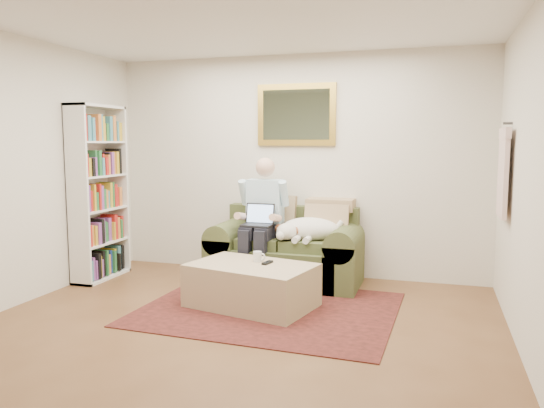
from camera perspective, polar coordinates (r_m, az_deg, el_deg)
The scene contains 12 objects.
room_shell at distance 4.29m, azimuth -4.81°, elevation 2.88°, with size 4.51×5.00×2.61m.
rug at distance 5.14m, azimuth -0.33°, elevation -11.20°, with size 2.34×1.87×0.01m, color black.
sofa at distance 6.01m, azimuth 1.50°, elevation -5.74°, with size 1.67×0.85×1.00m.
seated_man at distance 5.87m, azimuth -1.26°, elevation -1.93°, with size 0.55×0.79×1.41m, color #8CC3D8, non-canonical shape.
laptop at distance 5.80m, azimuth -1.46°, elevation -1.68°, with size 0.33×0.26×0.24m.
sleeping_dog at distance 5.80m, azimuth 4.15°, elevation -2.69°, with size 0.69×0.43×0.26m, color white, non-canonical shape.
ottoman at distance 5.16m, azimuth -2.20°, elevation -8.75°, with size 1.15×0.73×0.42m, color tan.
coffee_mug at distance 5.21m, azimuth -1.58°, elevation -5.67°, with size 0.08×0.08×0.10m, color white.
tv_remote at distance 5.12m, azimuth -0.50°, elevation -6.33°, with size 0.05×0.15×0.02m, color black.
bookshelf at distance 6.42m, azimuth -18.14°, elevation 1.15°, with size 0.28×0.80×2.00m, color white, non-canonical shape.
wall_mirror at distance 6.30m, azimuth 2.61°, elevation 9.57°, with size 0.94×0.04×0.72m.
hanging_shirt at distance 5.25m, azimuth 23.62°, elevation 3.59°, with size 0.06×0.52×0.90m, color beige, non-canonical shape.
Camera 1 is at (1.60, -3.62, 1.58)m, focal length 35.00 mm.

